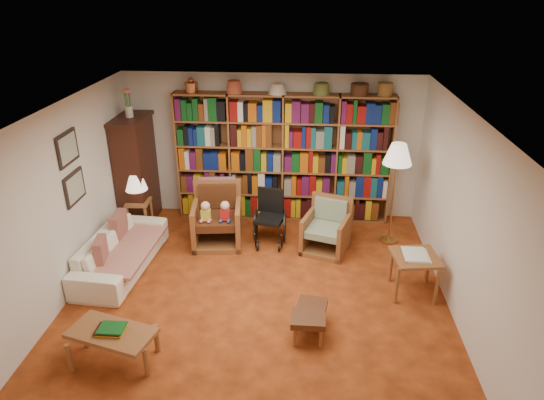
# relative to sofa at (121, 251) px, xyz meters

# --- Properties ---
(floor) EXTENTS (5.00, 5.00, 0.00)m
(floor) POSITION_rel_sofa_xyz_m (2.05, -0.48, -0.28)
(floor) COLOR #B34B1B
(floor) RESTS_ON ground
(ceiling) EXTENTS (5.00, 5.00, 0.00)m
(ceiling) POSITION_rel_sofa_xyz_m (2.05, -0.48, 2.22)
(ceiling) COLOR white
(ceiling) RESTS_ON wall_back
(wall_back) EXTENTS (5.00, 0.00, 5.00)m
(wall_back) POSITION_rel_sofa_xyz_m (2.05, 2.02, 0.97)
(wall_back) COLOR silver
(wall_back) RESTS_ON floor
(wall_front) EXTENTS (5.00, 0.00, 5.00)m
(wall_front) POSITION_rel_sofa_xyz_m (2.05, -2.98, 0.97)
(wall_front) COLOR silver
(wall_front) RESTS_ON floor
(wall_left) EXTENTS (0.00, 5.00, 5.00)m
(wall_left) POSITION_rel_sofa_xyz_m (-0.45, -0.48, 0.97)
(wall_left) COLOR silver
(wall_left) RESTS_ON floor
(wall_right) EXTENTS (0.00, 5.00, 5.00)m
(wall_right) POSITION_rel_sofa_xyz_m (4.55, -0.48, 0.97)
(wall_right) COLOR silver
(wall_right) RESTS_ON floor
(bookshelf) EXTENTS (3.60, 0.30, 2.42)m
(bookshelf) POSITION_rel_sofa_xyz_m (2.25, 1.85, 0.89)
(bookshelf) COLOR brown
(bookshelf) RESTS_ON floor
(curio_cabinet) EXTENTS (0.50, 0.95, 2.40)m
(curio_cabinet) POSITION_rel_sofa_xyz_m (-0.20, 1.52, 0.68)
(curio_cabinet) COLOR #37160F
(curio_cabinet) RESTS_ON floor
(framed_pictures) EXTENTS (0.03, 0.52, 0.97)m
(framed_pictures) POSITION_rel_sofa_xyz_m (-0.43, -0.18, 1.35)
(framed_pictures) COLOR black
(framed_pictures) RESTS_ON wall_left
(sofa) EXTENTS (1.95, 0.88, 0.55)m
(sofa) POSITION_rel_sofa_xyz_m (0.00, 0.00, 0.00)
(sofa) COLOR white
(sofa) RESTS_ON floor
(sofa_throw) EXTENTS (0.90, 1.56, 0.04)m
(sofa_throw) POSITION_rel_sofa_xyz_m (0.05, 0.00, 0.02)
(sofa_throw) COLOR beige
(sofa_throw) RESTS_ON sofa
(cushion_left) EXTENTS (0.13, 0.41, 0.41)m
(cushion_left) POSITION_rel_sofa_xyz_m (-0.13, 0.35, 0.17)
(cushion_left) COLOR maroon
(cushion_left) RESTS_ON sofa
(cushion_right) EXTENTS (0.18, 0.38, 0.36)m
(cushion_right) POSITION_rel_sofa_xyz_m (-0.13, -0.35, 0.17)
(cushion_right) COLOR maroon
(cushion_right) RESTS_ON sofa
(side_table_lamp) EXTENTS (0.40, 0.40, 0.55)m
(side_table_lamp) POSITION_rel_sofa_xyz_m (-0.10, 1.16, 0.12)
(side_table_lamp) COLOR brown
(side_table_lamp) RESTS_ON floor
(table_lamp) EXTENTS (0.36, 0.36, 0.48)m
(table_lamp) POSITION_rel_sofa_xyz_m (-0.10, 1.16, 0.60)
(table_lamp) COLOR #B57C3A
(table_lamp) RESTS_ON side_table_lamp
(armchair_leather) EXTENTS (0.85, 0.89, 0.97)m
(armchair_leather) POSITION_rel_sofa_xyz_m (1.26, 0.95, 0.12)
(armchair_leather) COLOR brown
(armchair_leather) RESTS_ON floor
(armchair_sage) EXTENTS (0.86, 0.87, 0.82)m
(armchair_sage) POSITION_rel_sofa_xyz_m (2.98, 0.83, 0.04)
(armchair_sage) COLOR brown
(armchair_sage) RESTS_ON floor
(wheelchair) EXTENTS (0.51, 0.69, 0.86)m
(wheelchair) POSITION_rel_sofa_xyz_m (2.10, 0.99, 0.12)
(wheelchair) COLOR black
(wheelchair) RESTS_ON floor
(floor_lamp) EXTENTS (0.44, 0.44, 1.66)m
(floor_lamp) POSITION_rel_sofa_xyz_m (4.01, 1.10, 1.15)
(floor_lamp) COLOR #B57C3A
(floor_lamp) RESTS_ON floor
(side_table_papers) EXTENTS (0.66, 0.66, 0.61)m
(side_table_papers) POSITION_rel_sofa_xyz_m (4.12, -0.31, 0.21)
(side_table_papers) COLOR brown
(side_table_papers) RESTS_ON floor
(footstool_a) EXTENTS (0.40, 0.35, 0.30)m
(footstool_a) POSITION_rel_sofa_xyz_m (2.77, -1.06, -0.03)
(footstool_a) COLOR #4A2513
(footstool_a) RESTS_ON floor
(footstool_b) EXTENTS (0.40, 0.34, 0.34)m
(footstool_b) POSITION_rel_sofa_xyz_m (2.72, -1.36, 0.00)
(footstool_b) COLOR #4A2513
(footstool_b) RESTS_ON floor
(coffee_table) EXTENTS (1.02, 0.70, 0.47)m
(coffee_table) POSITION_rel_sofa_xyz_m (0.59, -1.87, 0.08)
(coffee_table) COLOR brown
(coffee_table) RESTS_ON floor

